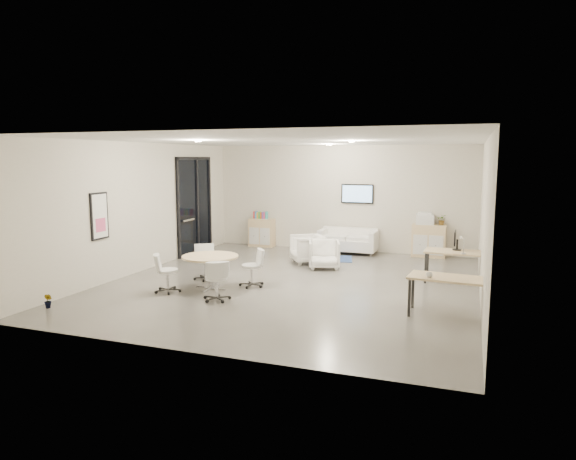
% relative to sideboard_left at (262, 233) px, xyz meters
% --- Properties ---
extents(room_shell, '(9.60, 10.60, 4.80)m').
position_rel_sideboard_left_xyz_m(room_shell, '(2.54, -4.27, 1.15)').
color(room_shell, '#4E4C47').
rests_on(room_shell, ground).
extents(glass_door, '(0.09, 1.90, 2.85)m').
position_rel_sideboard_left_xyz_m(glass_door, '(-1.41, -1.76, 1.06)').
color(glass_door, black).
rests_on(glass_door, room_shell).
extents(artwork, '(0.05, 0.54, 1.04)m').
position_rel_sideboard_left_xyz_m(artwork, '(-1.43, -5.87, 1.10)').
color(artwork, black).
rests_on(artwork, room_shell).
extents(wall_tv, '(0.98, 0.06, 0.58)m').
position_rel_sideboard_left_xyz_m(wall_tv, '(3.04, 0.20, 1.30)').
color(wall_tv, black).
rests_on(wall_tv, room_shell).
extents(ceiling_spots, '(3.14, 4.14, 0.03)m').
position_rel_sideboard_left_xyz_m(ceiling_spots, '(2.34, -3.43, 2.73)').
color(ceiling_spots, '#FFEAC6').
rests_on(ceiling_spots, room_shell).
extents(sideboard_left, '(0.79, 0.41, 0.89)m').
position_rel_sideboard_left_xyz_m(sideboard_left, '(0.00, 0.00, 0.00)').
color(sideboard_left, '#D5B280').
rests_on(sideboard_left, room_shell).
extents(sideboard_right, '(0.94, 0.45, 0.94)m').
position_rel_sideboard_left_xyz_m(sideboard_right, '(5.19, -0.02, 0.02)').
color(sideboard_right, '#D5B280').
rests_on(sideboard_right, room_shell).
extents(books, '(0.46, 0.14, 0.22)m').
position_rel_sideboard_left_xyz_m(books, '(-0.04, 0.00, 0.56)').
color(books, red).
rests_on(books, sideboard_left).
extents(printer, '(0.53, 0.46, 0.35)m').
position_rel_sideboard_left_xyz_m(printer, '(5.06, -0.02, 0.66)').
color(printer, white).
rests_on(printer, sideboard_right).
extents(loveseat, '(1.69, 0.85, 0.63)m').
position_rel_sideboard_left_xyz_m(loveseat, '(2.88, -0.19, -0.10)').
color(loveseat, white).
rests_on(loveseat, room_shell).
extents(blue_rug, '(1.63, 1.28, 0.01)m').
position_rel_sideboard_left_xyz_m(blue_rug, '(2.50, -1.31, -0.44)').
color(blue_rug, '#2D498B').
rests_on(blue_rug, room_shell).
extents(armchair_left, '(1.08, 1.09, 0.83)m').
position_rel_sideboard_left_xyz_m(armchair_left, '(2.17, -1.99, -0.03)').
color(armchair_left, white).
rests_on(armchair_left, room_shell).
extents(armchair_right, '(0.95, 0.92, 0.79)m').
position_rel_sideboard_left_xyz_m(armchair_right, '(2.79, -2.53, -0.05)').
color(armchair_right, white).
rests_on(armchair_right, room_shell).
extents(desk_rear, '(1.42, 0.75, 0.73)m').
position_rel_sideboard_left_xyz_m(desk_rear, '(6.03, -2.99, 0.21)').
color(desk_rear, '#D5B280').
rests_on(desk_rear, room_shell).
extents(desk_front, '(1.42, 0.80, 0.71)m').
position_rel_sideboard_left_xyz_m(desk_front, '(5.96, -5.65, 0.19)').
color(desk_front, '#D5B280').
rests_on(desk_front, room_shell).
extents(monitor, '(0.20, 0.50, 0.44)m').
position_rel_sideboard_left_xyz_m(monitor, '(5.99, -2.84, 0.52)').
color(monitor, black).
rests_on(monitor, desk_rear).
extents(round_table, '(1.21, 1.21, 0.74)m').
position_rel_sideboard_left_xyz_m(round_table, '(1.05, -5.41, 0.21)').
color(round_table, '#D5B280').
rests_on(round_table, room_shell).
extents(meeting_chairs, '(2.29, 2.29, 0.82)m').
position_rel_sideboard_left_xyz_m(meeting_chairs, '(1.05, -5.41, -0.04)').
color(meeting_chairs, white).
rests_on(meeting_chairs, room_shell).
extents(plant_cabinet, '(0.29, 0.32, 0.23)m').
position_rel_sideboard_left_xyz_m(plant_cabinet, '(5.53, -0.01, 0.61)').
color(plant_cabinet, '#3F7F3F').
rests_on(plant_cabinet, sideboard_right).
extents(plant_floor, '(0.20, 0.31, 0.13)m').
position_rel_sideboard_left_xyz_m(plant_floor, '(-1.16, -7.72, -0.38)').
color(plant_floor, '#3F7F3F').
rests_on(plant_floor, room_shell).
extents(cup, '(0.14, 0.12, 0.11)m').
position_rel_sideboard_left_xyz_m(cup, '(5.65, -5.82, 0.32)').
color(cup, white).
rests_on(cup, desk_front).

